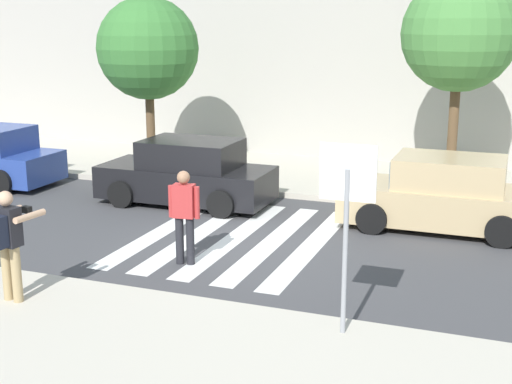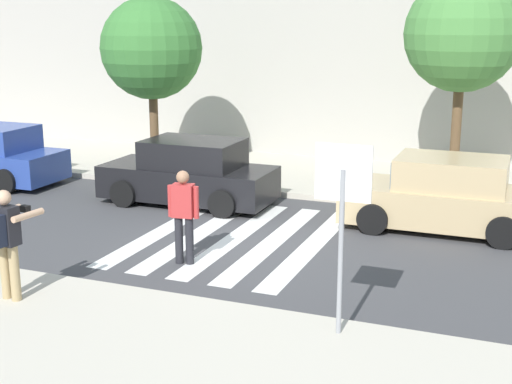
% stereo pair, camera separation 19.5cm
% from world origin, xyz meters
% --- Properties ---
extents(ground_plane, '(120.00, 120.00, 0.00)m').
position_xyz_m(ground_plane, '(0.00, 0.00, 0.00)').
color(ground_plane, '#424244').
extents(sidewalk_near, '(60.00, 6.00, 0.14)m').
position_xyz_m(sidewalk_near, '(0.00, -6.20, 0.07)').
color(sidewalk_near, beige).
rests_on(sidewalk_near, ground).
extents(sidewalk_far, '(60.00, 4.80, 0.14)m').
position_xyz_m(sidewalk_far, '(0.00, 6.00, 0.07)').
color(sidewalk_far, beige).
rests_on(sidewalk_far, ground).
extents(building_facade_far, '(56.00, 4.00, 6.66)m').
position_xyz_m(building_facade_far, '(0.00, 10.40, 3.33)').
color(building_facade_far, '#ADA89E').
rests_on(building_facade_far, ground).
extents(crosswalk_stripe_0, '(0.44, 5.20, 0.01)m').
position_xyz_m(crosswalk_stripe_0, '(-1.60, 0.20, 0.00)').
color(crosswalk_stripe_0, silver).
rests_on(crosswalk_stripe_0, ground).
extents(crosswalk_stripe_1, '(0.44, 5.20, 0.01)m').
position_xyz_m(crosswalk_stripe_1, '(-0.80, 0.20, 0.00)').
color(crosswalk_stripe_1, silver).
rests_on(crosswalk_stripe_1, ground).
extents(crosswalk_stripe_2, '(0.44, 5.20, 0.01)m').
position_xyz_m(crosswalk_stripe_2, '(0.00, 0.20, 0.00)').
color(crosswalk_stripe_2, silver).
rests_on(crosswalk_stripe_2, ground).
extents(crosswalk_stripe_3, '(0.44, 5.20, 0.01)m').
position_xyz_m(crosswalk_stripe_3, '(0.80, 0.20, 0.00)').
color(crosswalk_stripe_3, silver).
rests_on(crosswalk_stripe_3, ground).
extents(crosswalk_stripe_4, '(0.44, 5.20, 0.01)m').
position_xyz_m(crosswalk_stripe_4, '(1.60, 0.20, 0.00)').
color(crosswalk_stripe_4, silver).
rests_on(crosswalk_stripe_4, ground).
extents(stop_sign, '(0.76, 0.08, 2.63)m').
position_xyz_m(stop_sign, '(3.18, -3.65, 2.06)').
color(stop_sign, gray).
rests_on(stop_sign, sidewalk_near).
extents(photographer_with_backpack, '(0.65, 0.89, 1.72)m').
position_xyz_m(photographer_with_backpack, '(-1.82, -4.36, 1.17)').
color(photographer_with_backpack, tan).
rests_on(photographer_with_backpack, sidewalk_near).
extents(pedestrian_crossing, '(0.58, 0.29, 1.72)m').
position_xyz_m(pedestrian_crossing, '(-0.25, -1.56, 0.97)').
color(pedestrian_crossing, '#232328').
rests_on(pedestrian_crossing, ground).
extents(parked_car_black, '(4.10, 1.92, 1.55)m').
position_xyz_m(parked_car_black, '(-2.08, 2.30, 0.73)').
color(parked_car_black, black).
rests_on(parked_car_black, ground).
extents(parked_car_tan, '(4.10, 1.92, 1.55)m').
position_xyz_m(parked_car_tan, '(3.84, 2.30, 0.73)').
color(parked_car_tan, tan).
rests_on(parked_car_tan, ground).
extents(street_tree_west, '(2.72, 2.72, 4.75)m').
position_xyz_m(street_tree_west, '(-4.22, 4.45, 3.52)').
color(street_tree_west, brown).
rests_on(street_tree_west, sidewalk_far).
extents(street_tree_center, '(2.73, 2.73, 5.19)m').
position_xyz_m(street_tree_center, '(3.70, 5.10, 3.95)').
color(street_tree_center, brown).
rests_on(street_tree_center, sidewalk_far).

